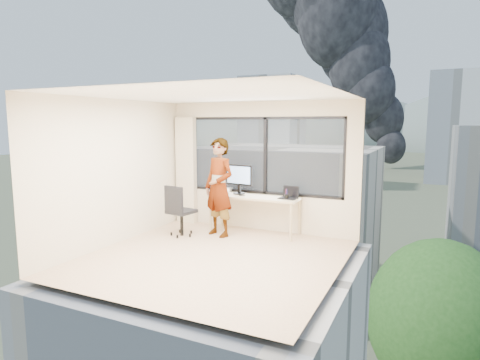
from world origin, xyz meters
The scene contains 25 objects.
floor centered at (0.00, 0.00, 0.00)m, with size 4.00×4.00×0.01m, color #D2B188.
ceiling centered at (0.00, 0.00, 2.60)m, with size 4.00×4.00×0.01m, color white.
wall_front centered at (0.00, -2.00, 1.30)m, with size 4.00×0.01×2.60m, color beige.
wall_left centered at (-2.00, 0.00, 1.30)m, with size 0.01×4.00×2.60m, color beige.
wall_right centered at (2.00, 0.00, 1.30)m, with size 0.01×4.00×2.60m, color beige.
window_wall centered at (0.05, 2.00, 1.52)m, with size 3.30×0.16×1.55m, color black, non-canonical shape.
curtain centered at (-1.72, 1.88, 1.15)m, with size 0.45×0.14×2.30m, color beige.
desk centered at (0.00, 1.66, 0.38)m, with size 1.80×0.60×0.75m, color tan.
chair centered at (-1.20, 0.88, 0.51)m, with size 0.52×0.52×1.02m, color black, non-canonical shape.
person centered at (-0.55, 1.21, 0.95)m, with size 0.69×0.45×1.90m, color #2D2D33.
monitor centered at (-0.37, 1.75, 1.05)m, with size 0.61×0.13×0.61m, color black, non-canonical shape.
game_console centered at (-0.80, 1.86, 0.79)m, with size 0.31×0.26×0.08m, color white.
laptop centered at (0.70, 1.65, 0.86)m, with size 0.33×0.35×0.21m, color black, non-canonical shape.
cellphone centered at (-0.22, 1.57, 0.76)m, with size 0.11×0.05×0.01m, color black.
pen_cup centered at (0.69, 1.59, 0.80)m, with size 0.08×0.08×0.09m, color black.
handbag centered at (0.70, 1.87, 0.85)m, with size 0.25×0.13×0.19m, color #0B4245.
exterior_ground centered at (0.00, 120.00, -14.00)m, with size 400.00×400.00×0.04m, color #515B3D.
near_bldg_a centered at (-9.00, 30.00, -7.00)m, with size 16.00×12.00×14.00m, color beige.
far_tower_a centered at (-35.00, 95.00, 0.00)m, with size 14.00×14.00×28.00m, color silver.
far_tower_b centered at (8.00, 120.00, 1.00)m, with size 13.00×13.00×30.00m, color silver.
far_tower_d centered at (-60.00, 150.00, -3.00)m, with size 16.00×14.00×22.00m, color silver.
hill_a centered at (-120.00, 320.00, -14.00)m, with size 288.00×216.00×90.00m, color slate.
tree_a centered at (-16.00, 22.00, -10.00)m, with size 7.00×7.00×8.00m, color #27541C, non-canonical shape.
tree_b centered at (4.00, 18.00, -9.50)m, with size 7.60×7.60×9.00m, color #27541C, non-canonical shape.
smoke_plume_a centered at (-10.00, 150.00, 39.00)m, with size 40.00×24.00×90.00m, color black, non-canonical shape.
Camera 1 is at (3.12, -5.60, 2.17)m, focal length 30.41 mm.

